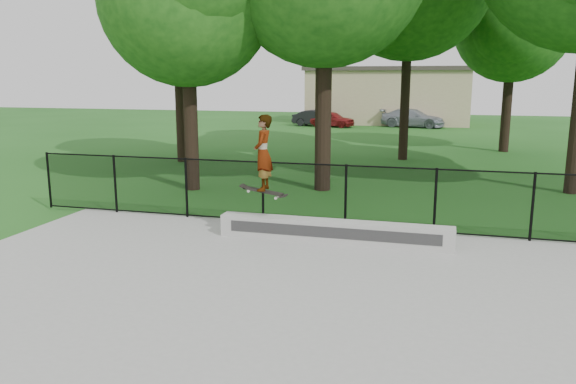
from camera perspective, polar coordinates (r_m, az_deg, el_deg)
name	(u,v)px	position (r m, az deg, el deg)	size (l,w,h in m)	color
ground	(272,344)	(7.77, -1.67, -15.19)	(100.00, 100.00, 0.00)	#1A5016
concrete_slab	(272,342)	(7.76, -1.68, -14.99)	(14.00, 12.00, 0.06)	gray
grind_ledge	(334,231)	(11.96, 4.65, -4.00)	(4.97, 0.40, 0.47)	#B5B4B0
car_a	(331,119)	(40.79, 4.42, 7.41)	(1.35, 3.33, 1.14)	maroon
car_b	(317,118)	(41.34, 2.95, 7.50)	(1.23, 3.20, 1.16)	black
car_c	(413,118)	(41.39, 12.55, 7.34)	(1.82, 4.12, 1.30)	gray
skater_airborne	(263,155)	(11.76, -2.54, 3.82)	(0.84, 0.62, 1.74)	black
chainlink_fence	(346,196)	(12.98, 5.88, -0.44)	(16.06, 0.06, 1.50)	black
distant_building	(389,95)	(44.84, 10.19, 9.68)	(12.40, 6.40, 4.30)	#CBB68E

